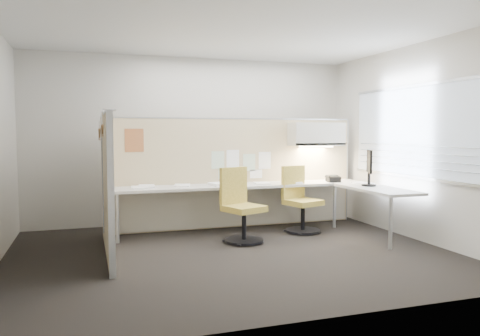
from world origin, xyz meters
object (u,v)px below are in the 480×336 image
object	(u,v)px
desk	(268,193)
chair_left	(240,208)
chair_right	(300,202)
phone	(333,179)
monitor	(369,166)

from	to	relation	value
desk	chair_left	distance (m)	0.84
desk	chair_right	world-z (taller)	chair_right
desk	phone	bearing A→B (deg)	0.69
monitor	desk	bearing A→B (deg)	91.26
chair_right	monitor	size ratio (longest dim) A/B	1.86
desk	phone	world-z (taller)	phone
chair_right	phone	distance (m)	0.80
chair_left	monitor	world-z (taller)	monitor
chair_right	phone	size ratio (longest dim) A/B	4.42
desk	chair_left	world-z (taller)	chair_left
desk	monitor	distance (m)	1.59
chair_left	monitor	bearing A→B (deg)	-25.59
desk	phone	xyz separation A→B (m)	(1.15, 0.01, 0.18)
chair_left	chair_right	xyz separation A→B (m)	(1.08, 0.34, -0.01)
chair_left	chair_right	bearing A→B (deg)	-4.10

